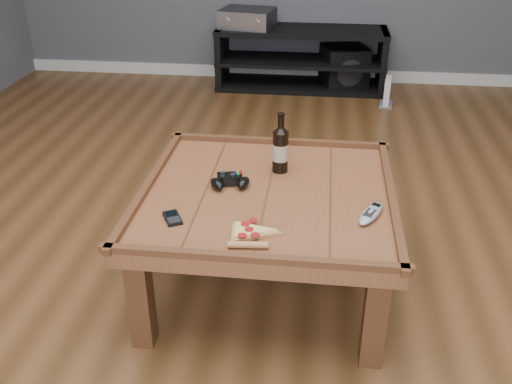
# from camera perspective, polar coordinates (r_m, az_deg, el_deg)

# --- Properties ---
(ground) EXTENTS (6.00, 6.00, 0.00)m
(ground) POSITION_cam_1_polar(r_m,az_deg,el_deg) (2.52, 1.09, -8.99)
(ground) COLOR #482D14
(ground) RESTS_ON ground
(baseboard) EXTENTS (5.00, 0.02, 0.10)m
(baseboard) POSITION_cam_1_polar(r_m,az_deg,el_deg) (5.21, 4.55, 11.71)
(baseboard) COLOR silver
(baseboard) RESTS_ON ground
(coffee_table) EXTENTS (1.03, 1.03, 0.48)m
(coffee_table) POSITION_cam_1_polar(r_m,az_deg,el_deg) (2.31, 1.17, -1.24)
(coffee_table) COLOR brown
(coffee_table) RESTS_ON ground
(media_console) EXTENTS (1.40, 0.45, 0.50)m
(media_console) POSITION_cam_1_polar(r_m,az_deg,el_deg) (4.92, 4.50, 13.11)
(media_console) COLOR black
(media_console) RESTS_ON ground
(beer_bottle) EXTENTS (0.07, 0.07, 0.26)m
(beer_bottle) POSITION_cam_1_polar(r_m,az_deg,el_deg) (2.40, 2.45, 4.39)
(beer_bottle) COLOR black
(beer_bottle) RESTS_ON coffee_table
(game_controller) EXTENTS (0.18, 0.14, 0.05)m
(game_controller) POSITION_cam_1_polar(r_m,az_deg,el_deg) (2.31, -2.62, 1.08)
(game_controller) COLOR black
(game_controller) RESTS_ON coffee_table
(pizza_slice) EXTENTS (0.17, 0.26, 0.03)m
(pizza_slice) POSITION_cam_1_polar(r_m,az_deg,el_deg) (1.99, -0.71, -4.18)
(pizza_slice) COLOR #B2804D
(pizza_slice) RESTS_ON coffee_table
(smartphone) EXTENTS (0.09, 0.11, 0.01)m
(smartphone) POSITION_cam_1_polar(r_m,az_deg,el_deg) (2.11, -8.34, -2.58)
(smartphone) COLOR black
(smartphone) RESTS_ON coffee_table
(remote_control) EXTENTS (0.13, 0.19, 0.03)m
(remote_control) POSITION_cam_1_polar(r_m,az_deg,el_deg) (2.14, 11.42, -2.11)
(remote_control) COLOR #8F959B
(remote_control) RESTS_ON coffee_table
(av_receiver) EXTENTS (0.47, 0.41, 0.15)m
(av_receiver) POSITION_cam_1_polar(r_m,az_deg,el_deg) (4.88, -0.89, 17.00)
(av_receiver) COLOR black
(av_receiver) RESTS_ON media_console
(subwoofer) EXTENTS (0.43, 0.43, 0.35)m
(subwoofer) POSITION_cam_1_polar(r_m,az_deg,el_deg) (4.99, 8.79, 12.22)
(subwoofer) COLOR black
(subwoofer) RESTS_ON ground
(game_console) EXTENTS (0.12, 0.19, 0.22)m
(game_console) POSITION_cam_1_polar(r_m,az_deg,el_deg) (4.63, 12.99, 9.63)
(game_console) COLOR slate
(game_console) RESTS_ON ground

